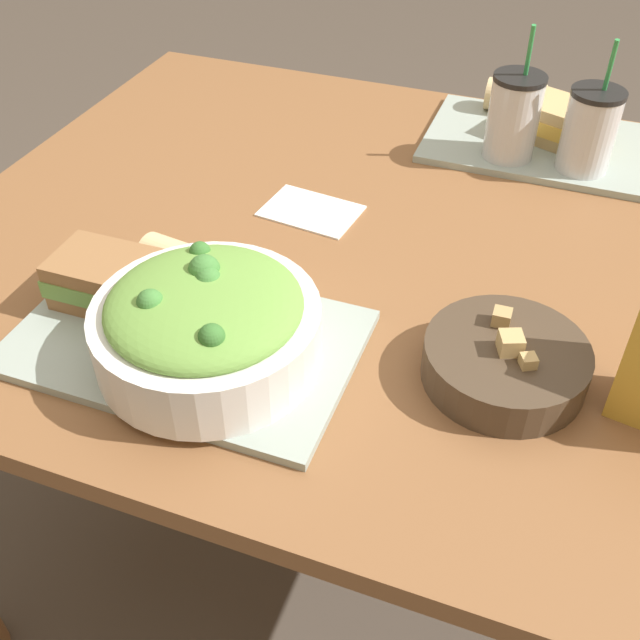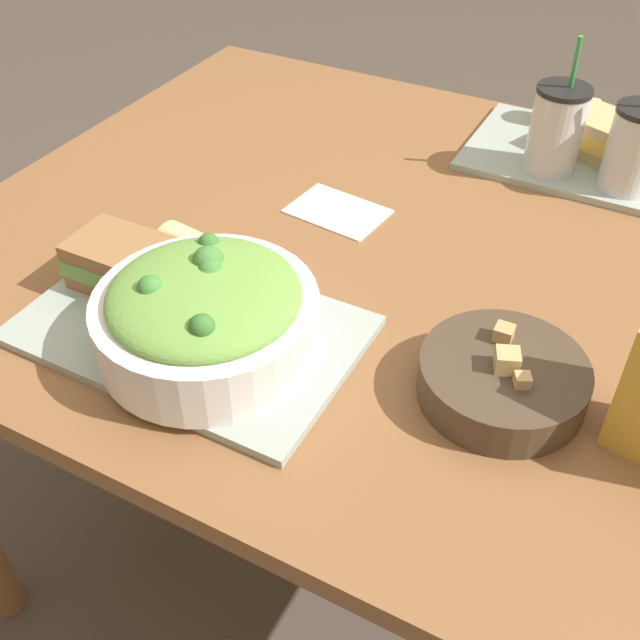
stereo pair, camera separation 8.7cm
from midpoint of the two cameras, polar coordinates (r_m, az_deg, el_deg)
ground_plane at (r=1.64m, az=5.92°, el=-16.58°), size 12.00×12.00×0.00m
dining_table at (r=1.14m, az=8.18°, el=1.80°), size 1.28×1.04×0.76m
tray_near at (r=0.93m, az=-7.19°, el=-0.83°), size 0.41×0.26×0.01m
tray_far at (r=1.36m, az=21.92°, el=11.11°), size 0.41×0.26×0.01m
salad_bowl at (r=0.86m, az=-5.81°, el=0.41°), size 0.26×0.26×0.12m
soup_bowl at (r=0.87m, az=16.58°, el=-4.42°), size 0.19×0.19×0.07m
sandwich_near at (r=0.99m, az=-12.37°, el=4.17°), size 0.13×0.09×0.06m
baguette_near at (r=0.99m, az=-6.44°, el=4.72°), size 0.13×0.07×0.06m
sandwich_far at (r=1.36m, az=22.34°, el=12.87°), size 0.16×0.14×0.06m
baguette_far at (r=1.44m, az=20.07°, el=14.75°), size 0.10×0.06×0.06m
drink_cup_dark at (r=1.27m, az=19.47°, el=13.29°), size 0.08×0.08×0.22m
drink_cup_red at (r=1.26m, az=24.68°, el=11.56°), size 0.08×0.08×0.21m
napkin_folded at (r=1.15m, az=3.54°, el=8.19°), size 0.15×0.11×0.00m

